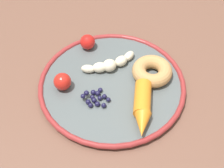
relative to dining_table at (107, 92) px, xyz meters
The scene contains 8 objects.
dining_table is the anchor object (origin of this frame).
plate 0.11m from the dining_table, 22.68° to the right, with size 0.34×0.34×0.02m.
banana 0.11m from the dining_table, 47.49° to the left, with size 0.06×0.14×0.03m.
carrot_orange 0.19m from the dining_table, ahead, with size 0.13×0.12×0.04m.
donut 0.15m from the dining_table, 39.77° to the left, with size 0.09×0.09×0.03m, color tan.
blueberry_pile 0.14m from the dining_table, 49.42° to the right, with size 0.06×0.05×0.02m.
tomato_near 0.14m from the dining_table, behind, with size 0.04×0.04×0.04m, color red.
tomato_mid 0.16m from the dining_table, 93.10° to the right, with size 0.04×0.04×0.04m, color red.
Camera 1 is at (0.46, -0.31, 1.38)m, focal length 54.61 mm.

